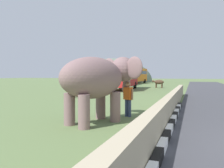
% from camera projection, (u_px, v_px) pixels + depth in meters
% --- Properties ---
extents(striped_curb, '(16.20, 0.20, 0.24)m').
position_uv_depth(striped_curb, '(164.00, 141.00, 6.07)').
color(striped_curb, white).
rests_on(striped_curb, ground_plane).
extents(barrier_parapet, '(28.00, 0.36, 1.00)m').
position_uv_depth(barrier_parapet, '(164.00, 113.00, 8.35)').
color(barrier_parapet, tan).
rests_on(barrier_parapet, ground_plane).
extents(elephant, '(4.04, 3.19, 2.83)m').
position_uv_depth(elephant, '(100.00, 79.00, 9.03)').
color(elephant, '#7C5F5F').
rests_on(elephant, ground_plane).
extents(person_handler, '(0.39, 0.62, 1.66)m').
position_uv_depth(person_handler, '(128.00, 97.00, 10.19)').
color(person_handler, navy).
rests_on(person_handler, ground_plane).
extents(bus_red, '(9.25, 3.16, 3.50)m').
position_uv_depth(bus_red, '(123.00, 74.00, 29.01)').
color(bus_red, '#B21E1E').
rests_on(bus_red, ground_plane).
extents(bus_teal, '(8.39, 2.65, 3.50)m').
position_uv_depth(bus_teal, '(120.00, 74.00, 39.72)').
color(bus_teal, teal).
rests_on(bus_teal, ground_plane).
extents(bus_orange, '(9.37, 3.46, 3.50)m').
position_uv_depth(bus_orange, '(136.00, 74.00, 49.90)').
color(bus_orange, orange).
rests_on(bus_orange, ground_plane).
extents(cow_near, '(1.24, 1.87, 1.23)m').
position_uv_depth(cow_near, '(79.00, 88.00, 18.69)').
color(cow_near, '#473323').
rests_on(cow_near, ground_plane).
extents(cow_mid, '(0.96, 1.93, 1.23)m').
position_uv_depth(cow_mid, '(122.00, 83.00, 31.19)').
color(cow_mid, beige).
rests_on(cow_mid, ground_plane).
extents(cow_far, '(0.81, 1.92, 1.23)m').
position_uv_depth(cow_far, '(159.00, 82.00, 32.86)').
color(cow_far, '#473323').
rests_on(cow_far, ground_plane).
extents(hill_east, '(29.35, 23.48, 13.89)m').
position_uv_depth(hill_east, '(113.00, 81.00, 65.56)').
color(hill_east, slate).
rests_on(hill_east, ground_plane).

